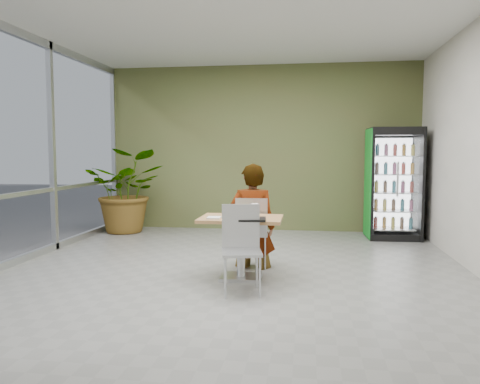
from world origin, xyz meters
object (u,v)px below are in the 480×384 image
object	(u,v)px
cafeteria_tray	(247,219)
soda_cup	(255,210)
chair_near	(241,241)
dining_table	(241,235)
potted_plant	(127,191)
chair_far	(252,227)
beverage_fridge	(393,183)
seated_woman	(252,227)

from	to	relation	value
cafeteria_tray	soda_cup	bearing A→B (deg)	79.33
chair_near	dining_table	bearing A→B (deg)	87.09
cafeteria_tray	potted_plant	bearing A→B (deg)	130.14
chair_far	chair_near	xyz separation A→B (m)	(0.00, -1.02, 0.01)
chair_near	soda_cup	xyz separation A→B (m)	(0.09, 0.53, 0.27)
cafeteria_tray	beverage_fridge	distance (m)	3.92
dining_table	soda_cup	bearing A→B (deg)	18.34
chair_far	seated_woman	world-z (taller)	seated_woman
seated_woman	cafeteria_tray	distance (m)	0.86
dining_table	potted_plant	world-z (taller)	potted_plant
potted_plant	seated_woman	bearing A→B (deg)	-41.75
chair_near	seated_woman	xyz separation A→B (m)	(-0.01, 1.07, -0.02)
soda_cup	chair_far	bearing A→B (deg)	100.69
cafeteria_tray	beverage_fridge	size ratio (longest dim) A/B	0.22
chair_near	beverage_fridge	size ratio (longest dim) A/B	0.49
chair_far	soda_cup	size ratio (longest dim) A/B	5.87
seated_woman	chair_far	bearing A→B (deg)	91.71
chair_near	soda_cup	size ratio (longest dim) A/B	5.97
chair_far	beverage_fridge	bearing A→B (deg)	-133.42
potted_plant	soda_cup	bearing A→B (deg)	-46.55
chair_far	cafeteria_tray	size ratio (longest dim) A/B	2.20
chair_far	chair_near	bearing A→B (deg)	88.54
beverage_fridge	soda_cup	bearing A→B (deg)	-128.14
soda_cup	cafeteria_tray	distance (m)	0.31
chair_far	chair_near	world-z (taller)	chair_near
seated_woman	potted_plant	world-z (taller)	potted_plant
soda_cup	beverage_fridge	bearing A→B (deg)	54.46
chair_far	soda_cup	world-z (taller)	chair_far
seated_woman	beverage_fridge	xyz separation A→B (m)	(2.21, 2.42, 0.44)
dining_table	seated_woman	world-z (taller)	seated_woman
dining_table	cafeteria_tray	distance (m)	0.35
chair_far	soda_cup	bearing A→B (deg)	99.04
soda_cup	cafeteria_tray	world-z (taller)	soda_cup
dining_table	chair_near	xyz separation A→B (m)	(0.07, -0.48, 0.02)
chair_near	chair_far	bearing A→B (deg)	78.87
dining_table	soda_cup	world-z (taller)	soda_cup
soda_cup	beverage_fridge	world-z (taller)	beverage_fridge
dining_table	soda_cup	size ratio (longest dim) A/B	6.13
chair_far	potted_plant	distance (m)	3.63
dining_table	beverage_fridge	bearing A→B (deg)	52.95
dining_table	cafeteria_tray	world-z (taller)	cafeteria_tray
beverage_fridge	dining_table	bearing A→B (deg)	-129.65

